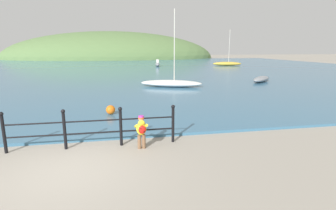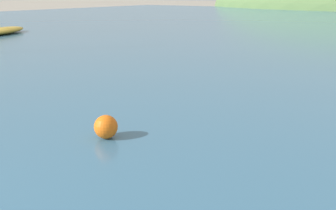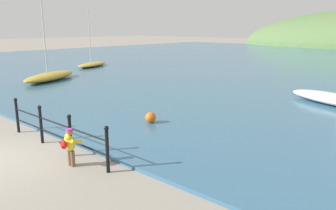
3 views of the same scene
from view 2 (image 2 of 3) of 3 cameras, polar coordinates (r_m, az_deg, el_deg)
boat_far_right at (r=25.03m, az=-22.94°, el=9.95°), size 2.98×4.31×4.88m
mooring_buoy at (r=6.60m, az=-9.00°, el=-3.14°), size 0.40×0.40×0.40m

